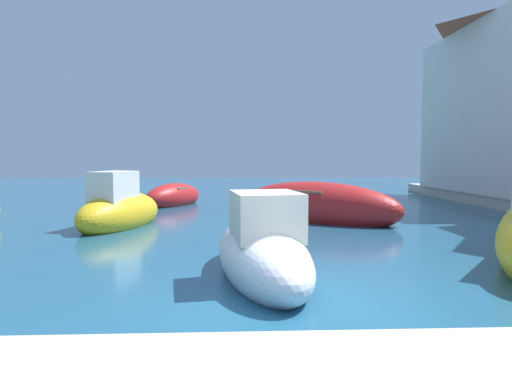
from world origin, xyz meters
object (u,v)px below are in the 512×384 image
(moored_boat_1, at_px, (173,197))
(moored_boat_0, at_px, (316,206))
(moored_boat_6, at_px, (262,252))
(moored_boat_7, at_px, (119,211))

(moored_boat_1, bearing_deg, moored_boat_0, 75.94)
(moored_boat_6, bearing_deg, moored_boat_0, -25.30)
(moored_boat_7, bearing_deg, moored_boat_6, -128.87)
(moored_boat_0, relative_size, moored_boat_7, 1.39)
(moored_boat_0, xyz_separation_m, moored_boat_1, (-5.61, 5.22, -0.13))
(moored_boat_1, distance_m, moored_boat_6, 13.14)
(moored_boat_1, relative_size, moored_boat_7, 0.88)
(moored_boat_0, distance_m, moored_boat_1, 7.66)
(moored_boat_7, bearing_deg, moored_boat_0, -61.75)
(moored_boat_6, xyz_separation_m, moored_boat_7, (-4.15, 6.30, 0.03))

